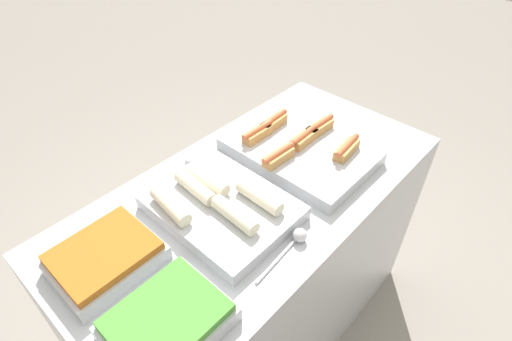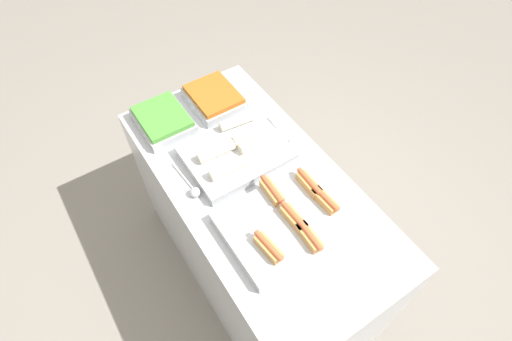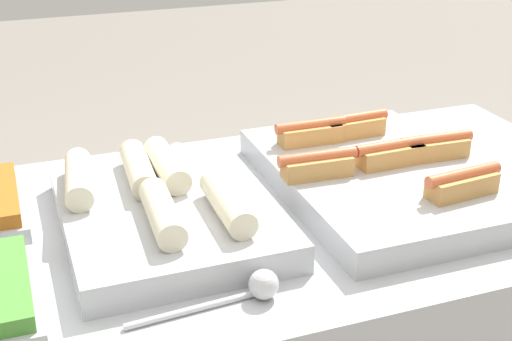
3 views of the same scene
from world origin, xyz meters
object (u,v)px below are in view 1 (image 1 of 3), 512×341
Objects in this scene: tray_hotdogs at (299,149)px; serving_spoon_near at (296,240)px; tray_wraps at (220,205)px; tray_side_front at (168,321)px; serving_spoon_far at (186,166)px; tray_side_back at (105,258)px.

serving_spoon_near is (-0.34, -0.26, -0.01)m from tray_hotdogs.
tray_wraps is 0.27m from serving_spoon_near.
serving_spoon_far is at bearing 46.12° from tray_side_front.
tray_side_back is 0.46m from serving_spoon_far.
serving_spoon_far is (0.07, 0.25, -0.02)m from tray_wraps.
tray_side_front is at bearing -133.88° from serving_spoon_far.
tray_side_front is 0.28m from tray_side_back.
tray_side_back is (-0.77, 0.09, 0.00)m from tray_hotdogs.
tray_side_front is 0.62m from serving_spoon_far.
tray_wraps is 0.37m from tray_side_back.
tray_wraps reaches higher than serving_spoon_far.
tray_side_front is at bearing 171.32° from serving_spoon_near.
tray_hotdogs reaches higher than tray_wraps.
tray_side_back is at bearing 173.45° from tray_hotdogs.
tray_hotdogs is 1.18× the size of tray_wraps.
tray_side_front is at bearing -90.00° from tray_side_back.
serving_spoon_near is (0.43, -0.06, -0.02)m from tray_side_front.
tray_hotdogs is 0.79m from tray_side_front.
tray_hotdogs is 0.41m from tray_wraps.
tray_wraps is 1.58× the size of tray_side_back.
tray_hotdogs is 1.87× the size of tray_side_front.
tray_wraps is 0.26m from serving_spoon_far.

